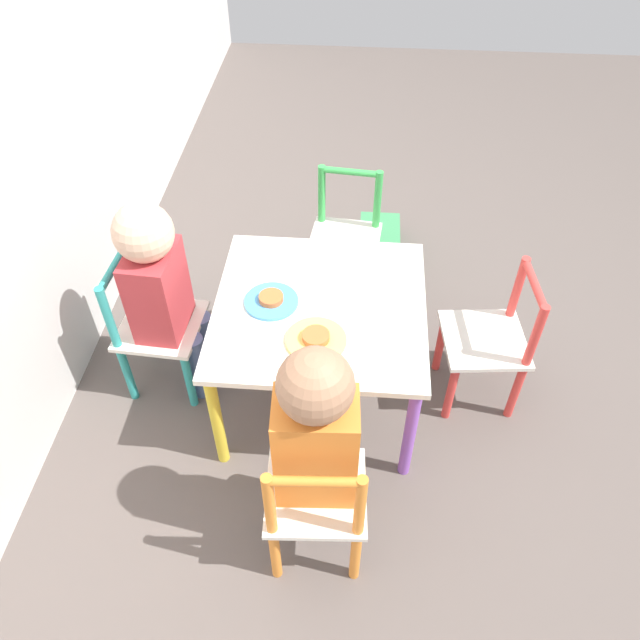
# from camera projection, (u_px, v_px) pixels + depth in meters

# --- Properties ---
(ground_plane) EXTENTS (6.00, 6.00, 0.00)m
(ground_plane) POSITION_uv_depth(u_px,v_px,m) (320.00, 393.00, 2.18)
(ground_plane) COLOR #5B514C
(kids_table) EXTENTS (0.64, 0.64, 0.43)m
(kids_table) POSITION_uv_depth(u_px,v_px,m) (320.00, 318.00, 1.91)
(kids_table) COLOR silver
(kids_table) RESTS_ON ground_plane
(chair_orange) EXTENTS (0.27, 0.27, 0.51)m
(chair_orange) POSITION_uv_depth(u_px,v_px,m) (316.00, 503.00, 1.61)
(chair_orange) COLOR silver
(chair_orange) RESTS_ON ground_plane
(chair_teal) EXTENTS (0.28, 0.28, 0.51)m
(chair_teal) POSITION_uv_depth(u_px,v_px,m) (155.00, 328.00, 2.05)
(chair_teal) COLOR silver
(chair_teal) RESTS_ON ground_plane
(chair_red) EXTENTS (0.29, 0.29, 0.51)m
(chair_red) POSITION_uv_depth(u_px,v_px,m) (491.00, 342.00, 2.01)
(chair_red) COLOR silver
(chair_red) RESTS_ON ground_plane
(chair_green) EXTENTS (0.28, 0.28, 0.51)m
(chair_green) POSITION_uv_depth(u_px,v_px,m) (345.00, 240.00, 2.38)
(chair_green) COLOR silver
(chair_green) RESTS_ON ground_plane
(child_left) EXTENTS (0.22, 0.21, 0.76)m
(child_left) POSITION_uv_depth(u_px,v_px,m) (316.00, 436.00, 1.50)
(child_left) COLOR #4C608E
(child_left) RESTS_ON ground_plane
(child_back) EXTENTS (0.21, 0.23, 0.73)m
(child_back) POSITION_uv_depth(u_px,v_px,m) (161.00, 284.00, 1.90)
(child_back) COLOR #4C608E
(child_back) RESTS_ON ground_plane
(plate_left) EXTENTS (0.18, 0.18, 0.03)m
(plate_left) POSITION_uv_depth(u_px,v_px,m) (316.00, 339.00, 1.76)
(plate_left) COLOR #EADB66
(plate_left) RESTS_ON kids_table
(plate_back) EXTENTS (0.16, 0.16, 0.03)m
(plate_back) POSITION_uv_depth(u_px,v_px,m) (271.00, 300.00, 1.87)
(plate_back) COLOR #4C9EE0
(plate_back) RESTS_ON kids_table
(storage_bin) EXTENTS (0.28, 0.17, 0.10)m
(storage_bin) POSITION_uv_depth(u_px,v_px,m) (379.00, 241.00, 2.69)
(storage_bin) COLOR #3D8E56
(storage_bin) RESTS_ON ground_plane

